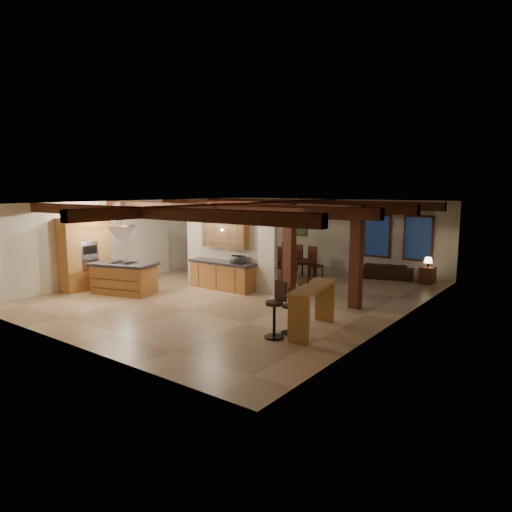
{
  "coord_description": "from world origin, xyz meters",
  "views": [
    {
      "loc": [
        8.84,
        -11.18,
        3.34
      ],
      "look_at": [
        0.12,
        0.5,
        1.17
      ],
      "focal_mm": 32.0,
      "sensor_mm": 36.0,
      "label": 1
    }
  ],
  "objects_px": {
    "kitchen_island": "(124,278)",
    "bar_counter": "(313,301)",
    "dining_table": "(289,269)",
    "sofa": "(386,271)"
  },
  "relations": [
    {
      "from": "dining_table",
      "to": "bar_counter",
      "type": "height_order",
      "value": "bar_counter"
    },
    {
      "from": "dining_table",
      "to": "sofa",
      "type": "xyz_separation_m",
      "value": [
        3.01,
        1.99,
        -0.05
      ]
    },
    {
      "from": "bar_counter",
      "to": "sofa",
      "type": "bearing_deg",
      "value": 97.74
    },
    {
      "from": "kitchen_island",
      "to": "bar_counter",
      "type": "distance_m",
      "value": 6.79
    },
    {
      "from": "dining_table",
      "to": "kitchen_island",
      "type": "bearing_deg",
      "value": -138.39
    },
    {
      "from": "kitchen_island",
      "to": "sofa",
      "type": "distance_m",
      "value": 9.41
    },
    {
      "from": "dining_table",
      "to": "sofa",
      "type": "bearing_deg",
      "value": 12.39
    },
    {
      "from": "kitchen_island",
      "to": "dining_table",
      "type": "height_order",
      "value": "kitchen_island"
    },
    {
      "from": "dining_table",
      "to": "bar_counter",
      "type": "xyz_separation_m",
      "value": [
        3.99,
        -5.23,
        0.4
      ]
    },
    {
      "from": "kitchen_island",
      "to": "bar_counter",
      "type": "height_order",
      "value": "bar_counter"
    }
  ]
}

